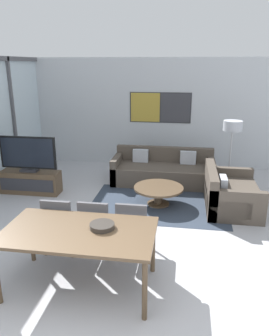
{
  "coord_description": "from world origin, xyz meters",
  "views": [
    {
      "loc": [
        0.88,
        -2.63,
        2.63
      ],
      "look_at": [
        0.07,
        2.6,
        0.95
      ],
      "focal_mm": 35.0,
      "sensor_mm": 36.0,
      "label": 1
    }
  ],
  "objects": [
    {
      "name": "fruit_bowl",
      "position": [
        -0.04,
        0.76,
        0.8
      ],
      "size": [
        0.3,
        0.3,
        0.06
      ],
      "color": "#332D28",
      "rests_on": "dining_table"
    },
    {
      "name": "dining_chair_left",
      "position": [
        -0.81,
        1.38,
        0.5
      ],
      "size": [
        0.46,
        0.46,
        0.86
      ],
      "color": "#4C4C51",
      "rests_on": "ground_plane"
    },
    {
      "name": "tv_console",
      "position": [
        -2.31,
        3.5,
        0.24
      ],
      "size": [
        1.26,
        0.4,
        0.48
      ],
      "color": "brown",
      "rests_on": "ground_plane"
    },
    {
      "name": "wall_back",
      "position": [
        0.01,
        5.99,
        1.41
      ],
      "size": [
        7.25,
        0.09,
        2.8
      ],
      "color": "silver",
      "rests_on": "ground_plane"
    },
    {
      "name": "ground_plane",
      "position": [
        0.0,
        0.0,
        0.0
      ],
      "size": [
        24.0,
        24.0,
        0.0
      ],
      "primitive_type": "plane",
      "color": "#B2B2B7"
    },
    {
      "name": "sofa_main",
      "position": [
        0.44,
        4.61,
        0.26
      ],
      "size": [
        2.29,
        0.96,
        0.76
      ],
      "color": "#51473D",
      "rests_on": "ground_plane"
    },
    {
      "name": "television",
      "position": [
        -2.31,
        3.5,
        0.85
      ],
      "size": [
        1.21,
        0.2,
        0.75
      ],
      "color": "#2D2D33",
      "rests_on": "tv_console"
    },
    {
      "name": "floor_lamp",
      "position": [
        1.9,
        4.56,
        1.28
      ],
      "size": [
        0.4,
        0.4,
        1.48
      ],
      "color": "#2D2D33",
      "rests_on": "ground_plane"
    },
    {
      "name": "dining_table",
      "position": [
        -0.29,
        0.67,
        0.7
      ],
      "size": [
        1.8,
        0.99,
        0.77
      ],
      "color": "brown",
      "rests_on": "ground_plane"
    },
    {
      "name": "dining_chair_centre",
      "position": [
        -0.29,
        1.4,
        0.5
      ],
      "size": [
        0.46,
        0.46,
        0.86
      ],
      "color": "#4C4C51",
      "rests_on": "ground_plane"
    },
    {
      "name": "dining_chair_right",
      "position": [
        0.23,
        1.42,
        0.5
      ],
      "size": [
        0.46,
        0.46,
        0.86
      ],
      "color": "#4C4C51",
      "rests_on": "ground_plane"
    },
    {
      "name": "coffee_table",
      "position": [
        0.44,
        3.29,
        0.27
      ],
      "size": [
        0.96,
        0.96,
        0.36
      ],
      "color": "brown",
      "rests_on": "ground_plane"
    },
    {
      "name": "area_rug",
      "position": [
        0.44,
        3.29,
        0.0
      ],
      "size": [
        2.64,
        1.84,
        0.01
      ],
      "color": "#333D4C",
      "rests_on": "ground_plane"
    },
    {
      "name": "sofa_side",
      "position": [
        1.75,
        3.35,
        0.26
      ],
      "size": [
        0.96,
        1.45,
        0.76
      ],
      "rotation": [
        0.0,
        0.0,
        1.57
      ],
      "color": "#51473D",
      "rests_on": "ground_plane"
    }
  ]
}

